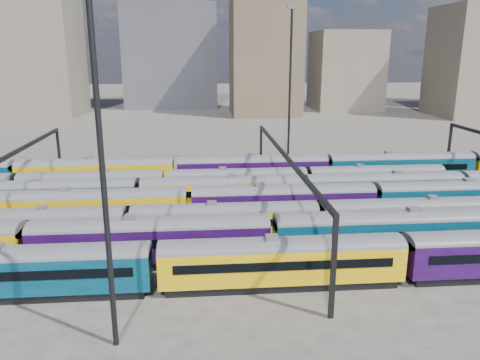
{
  "coord_description": "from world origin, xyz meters",
  "views": [
    {
      "loc": [
        0.86,
        -49.51,
        18.59
      ],
      "look_at": [
        5.73,
        7.55,
        3.0
      ],
      "focal_mm": 35.0,
      "sensor_mm": 36.0,
      "label": 1
    }
  ],
  "objects": [
    {
      "name": "rake_1",
      "position": [
        -14.56,
        -10.0,
        2.8
      ],
      "size": [
        129.5,
        3.16,
        5.32
      ],
      "color": "black",
      "rests_on": "ground"
    },
    {
      "name": "rake_4",
      "position": [
        -16.8,
        5.0,
        2.59
      ],
      "size": [
        140.59,
        2.94,
        4.94
      ],
      "color": "black",
      "rests_on": "ground"
    },
    {
      "name": "rake_2",
      "position": [
        -6.52,
        -5.0,
        2.49
      ],
      "size": [
        115.51,
        2.82,
        4.73
      ],
      "color": "black",
      "rests_on": "ground"
    },
    {
      "name": "mast_2",
      "position": [
        -5.0,
        -22.0,
        13.97
      ],
      "size": [
        1.4,
        0.5,
        25.6
      ],
      "color": "black",
      "rests_on": "ground"
    },
    {
      "name": "gantry_2",
      "position": [
        10.0,
        0.0,
        6.79
      ],
      "size": [
        0.35,
        40.35,
        8.03
      ],
      "color": "black",
      "rests_on": "ground"
    },
    {
      "name": "mast_3",
      "position": [
        15.0,
        24.0,
        13.97
      ],
      "size": [
        1.4,
        0.5,
        25.6
      ],
      "color": "black",
      "rests_on": "ground"
    },
    {
      "name": "gantry_1",
      "position": [
        -20.0,
        0.0,
        6.79
      ],
      "size": [
        0.35,
        40.35,
        8.03
      ],
      "color": "black",
      "rests_on": "ground"
    },
    {
      "name": "rake_0",
      "position": [
        7.21,
        -15.0,
        2.63
      ],
      "size": [
        101.57,
        2.98,
        5.01
      ],
      "color": "black",
      "rests_on": "ground"
    },
    {
      "name": "ground",
      "position": [
        0.0,
        0.0,
        0.0
      ],
      "size": [
        500.0,
        500.0,
        0.0
      ],
      "primitive_type": "plane",
      "color": "#48433D",
      "rests_on": "ground"
    },
    {
      "name": "rake_5",
      "position": [
        -13.27,
        10.0,
        2.42
      ],
      "size": [
        93.68,
        2.75,
        4.61
      ],
      "color": "black",
      "rests_on": "ground"
    },
    {
      "name": "rake_6",
      "position": [
        -13.71,
        15.0,
        2.82
      ],
      "size": [
        152.47,
        3.18,
        5.37
      ],
      "color": "black",
      "rests_on": "ground"
    },
    {
      "name": "rake_3",
      "position": [
        -0.56,
        0.0,
        2.71
      ],
      "size": [
        125.78,
        3.07,
        5.17
      ],
      "color": "black",
      "rests_on": "ground"
    }
  ]
}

